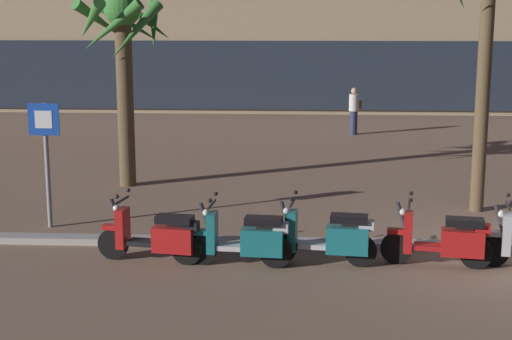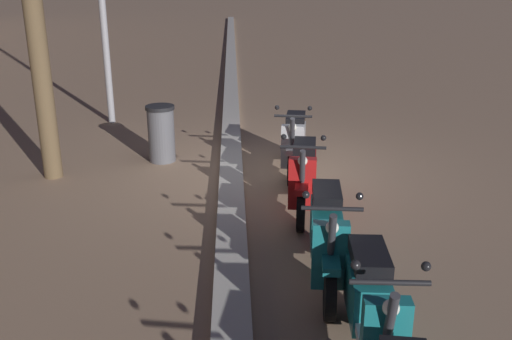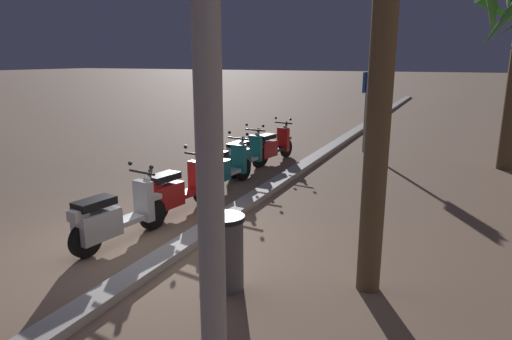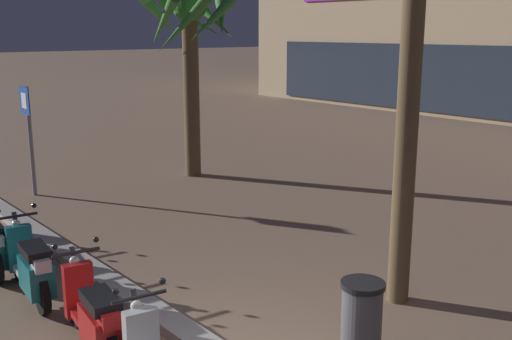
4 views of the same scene
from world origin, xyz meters
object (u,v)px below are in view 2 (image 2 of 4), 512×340
(litter_bin, at_px, (161,133))
(scooter_silver_far_back, at_px, (294,142))
(scooter_red_mid_front, at_px, (303,175))
(scooter_teal_gap_after_mid, at_px, (327,235))
(scooter_teal_last_in_row, at_px, (372,308))

(litter_bin, bearing_deg, scooter_silver_far_back, -102.01)
(scooter_red_mid_front, xyz_separation_m, scooter_silver_far_back, (1.59, -0.05, -0.00))
(scooter_red_mid_front, bearing_deg, scooter_teal_gap_after_mid, -179.38)
(scooter_silver_far_back, bearing_deg, scooter_teal_gap_after_mid, 179.57)
(scooter_teal_gap_after_mid, xyz_separation_m, scooter_red_mid_front, (1.85, 0.02, -0.01))
(scooter_teal_gap_after_mid, distance_m, scooter_red_mid_front, 1.85)
(scooter_silver_far_back, xyz_separation_m, litter_bin, (0.46, 2.18, 0.04))
(scooter_red_mid_front, relative_size, scooter_silver_far_back, 0.97)
(scooter_silver_far_back, relative_size, litter_bin, 1.92)
(scooter_red_mid_front, xyz_separation_m, litter_bin, (2.05, 2.13, 0.04))
(scooter_teal_gap_after_mid, distance_m, scooter_silver_far_back, 3.45)
(scooter_teal_gap_after_mid, bearing_deg, scooter_teal_last_in_row, -173.39)
(scooter_red_mid_front, bearing_deg, scooter_silver_far_back, -1.65)
(scooter_teal_gap_after_mid, height_order, scooter_red_mid_front, same)
(scooter_teal_gap_after_mid, relative_size, scooter_silver_far_back, 1.00)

